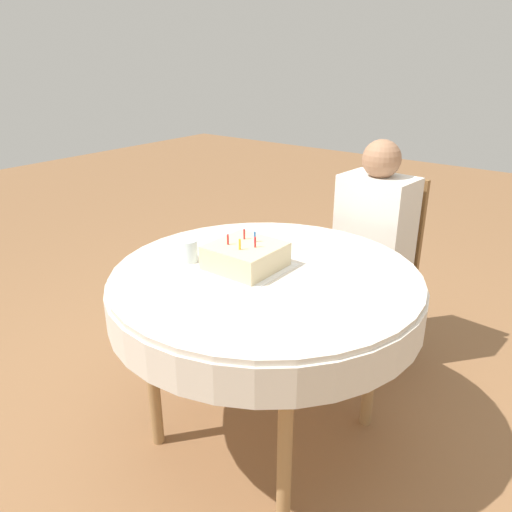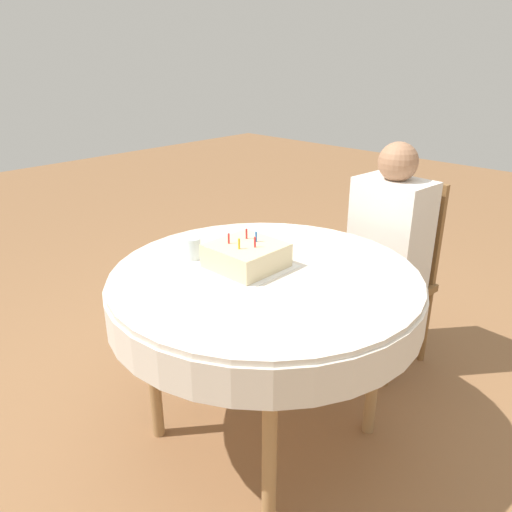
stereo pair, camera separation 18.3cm
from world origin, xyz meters
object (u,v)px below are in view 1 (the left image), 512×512
object	(u,v)px
chair	(378,263)
birthday_cake	(246,256)
person	(372,235)
drinking_glass	(189,251)

from	to	relation	value
chair	birthday_cake	distance (m)	0.98
chair	person	size ratio (longest dim) A/B	0.83
drinking_glass	person	bearing A→B (deg)	68.64
chair	drinking_glass	size ratio (longest dim) A/B	11.00
person	drinking_glass	bearing A→B (deg)	-106.82
birthday_cake	chair	bearing A→B (deg)	80.86
drinking_glass	chair	bearing A→B (deg)	70.10
chair	birthday_cake	size ratio (longest dim) A/B	3.80
person	birthday_cake	distance (m)	0.85
person	drinking_glass	world-z (taller)	person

